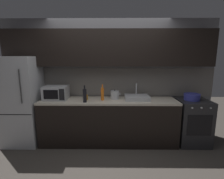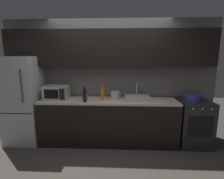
# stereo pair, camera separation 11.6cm
# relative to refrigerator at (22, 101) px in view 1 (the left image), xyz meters

# --- Properties ---
(ground_plane) EXTENTS (10.00, 10.00, 0.00)m
(ground_plane) POSITION_rel_refrigerator_xyz_m (1.72, -0.90, -0.87)
(ground_plane) COLOR #3D3833
(back_wall) EXTENTS (4.43, 0.44, 2.50)m
(back_wall) POSITION_rel_refrigerator_xyz_m (1.72, 0.30, 0.68)
(back_wall) COLOR slate
(back_wall) RESTS_ON ground
(counter_run) EXTENTS (2.69, 0.60, 0.90)m
(counter_run) POSITION_rel_refrigerator_xyz_m (1.72, 0.00, -0.42)
(counter_run) COLOR black
(counter_run) RESTS_ON ground
(refrigerator) EXTENTS (0.68, 0.69, 1.74)m
(refrigerator) POSITION_rel_refrigerator_xyz_m (0.00, 0.00, 0.00)
(refrigerator) COLOR #B7BABF
(refrigerator) RESTS_ON ground
(oven_range) EXTENTS (0.60, 0.62, 0.90)m
(oven_range) POSITION_rel_refrigerator_xyz_m (3.41, -0.00, -0.42)
(oven_range) COLOR #232326
(oven_range) RESTS_ON ground
(microwave) EXTENTS (0.46, 0.35, 0.27)m
(microwave) POSITION_rel_refrigerator_xyz_m (0.68, 0.02, 0.16)
(microwave) COLOR #A8AAAF
(microwave) RESTS_ON counter_run
(sink_basin) EXTENTS (0.48, 0.38, 0.30)m
(sink_basin) POSITION_rel_refrigerator_xyz_m (2.29, 0.03, 0.07)
(sink_basin) COLOR #ADAFB5
(sink_basin) RESTS_ON counter_run
(kettle) EXTENTS (0.20, 0.17, 0.19)m
(kettle) POSITION_rel_refrigerator_xyz_m (1.85, 0.06, 0.11)
(kettle) COLOR #B7BABF
(kettle) RESTS_ON counter_run
(wine_bottle_orange) EXTENTS (0.06, 0.06, 0.31)m
(wine_bottle_orange) POSITION_rel_refrigerator_xyz_m (1.61, -0.04, 0.16)
(wine_bottle_orange) COLOR orange
(wine_bottle_orange) RESTS_ON counter_run
(wine_bottle_dark) EXTENTS (0.07, 0.07, 0.32)m
(wine_bottle_dark) POSITION_rel_refrigerator_xyz_m (1.29, -0.20, 0.16)
(wine_bottle_dark) COLOR black
(wine_bottle_dark) RESTS_ON counter_run
(mug_amber) EXTENTS (0.08, 0.08, 0.10)m
(mug_amber) POSITION_rel_refrigerator_xyz_m (1.28, -0.02, 0.08)
(mug_amber) COLOR #B27019
(mug_amber) RESTS_ON counter_run
(cooking_pot) EXTENTS (0.31, 0.31, 0.12)m
(cooking_pot) POSITION_rel_refrigerator_xyz_m (3.36, 0.00, 0.09)
(cooking_pot) COLOR #333899
(cooking_pot) RESTS_ON oven_range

